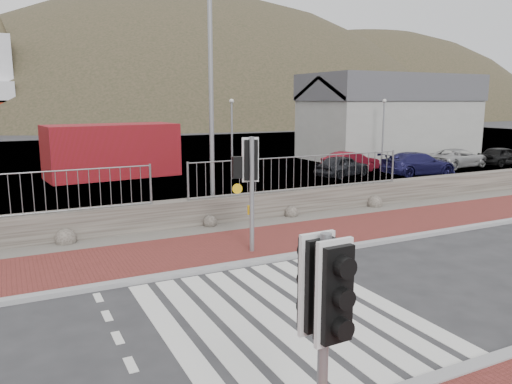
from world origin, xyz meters
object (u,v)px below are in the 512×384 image
shipping_container (112,151)px  car_e (502,156)px  streetlight (215,72)px  car_b (351,162)px  car_d (458,158)px  car_a (342,166)px  traffic_signal_far (250,170)px  traffic_signal_near (324,310)px  car_c (418,164)px

shipping_container → car_e: size_ratio=1.91×
streetlight → car_b: size_ratio=2.56×
car_d → car_a: bearing=84.7°
traffic_signal_far → car_e: bearing=-145.4°
shipping_container → car_a: (10.98, -5.47, -0.81)m
streetlight → shipping_container: 11.92m
traffic_signal_near → car_c: 23.97m
car_c → car_e: bearing=-80.5°
car_a → car_e: 11.79m
car_b → car_d: 7.08m
traffic_signal_near → car_e: 30.42m
traffic_signal_near → traffic_signal_far: (2.95, 7.74, 0.26)m
traffic_signal_far → car_d: 21.48m
car_c → streetlight: bearing=112.2°
traffic_signal_near → car_e: (25.09, 17.14, -1.43)m
shipping_container → car_c: 16.56m
traffic_signal_far → car_b: traffic_signal_far is taller
traffic_signal_near → car_c: traffic_signal_near is taller
car_b → traffic_signal_far: bearing=131.5°
streetlight → car_e: (21.35, 5.15, -4.39)m
car_c → car_d: bearing=-69.8°
streetlight → car_b: streetlight is taller
traffic_signal_far → car_b: size_ratio=0.91×
shipping_container → car_e: bearing=-21.5°
traffic_signal_far → streetlight: size_ratio=0.35×
shipping_container → car_e: (22.76, -6.12, -0.80)m
traffic_signal_far → car_b: (12.03, 11.49, -1.71)m
traffic_signal_near → traffic_signal_far: 8.29m
traffic_signal_far → car_a: traffic_signal_far is taller
car_c → car_e: size_ratio=1.24×
traffic_signal_far → car_a: 14.53m
traffic_signal_far → car_b: 16.72m
shipping_container → car_e: shipping_container is taller
car_c → traffic_signal_near: bearing=137.6°
traffic_signal_far → shipping_container: size_ratio=0.47×
shipping_container → car_d: (19.57, -5.53, -0.83)m
traffic_signal_near → car_e: size_ratio=0.80×
traffic_signal_far → car_a: bearing=-124.3°
car_e → car_b: bearing=74.7°
car_b → traffic_signal_near: bearing=139.9°
traffic_signal_far → car_c: 16.94m
traffic_signal_far → shipping_container: bearing=-76.1°
car_b → car_c: 3.69m
car_d → car_e: car_e is taller
traffic_signal_near → car_e: bearing=32.2°
traffic_signal_near → streetlight: (3.73, 11.99, 2.97)m
streetlight → shipping_container: (-1.41, 11.27, -3.59)m
shipping_container → car_c: shipping_container is taller
traffic_signal_near → traffic_signal_far: size_ratio=0.90×
traffic_signal_near → streetlight: streetlight is taller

